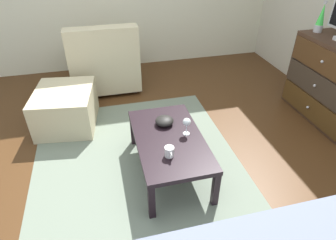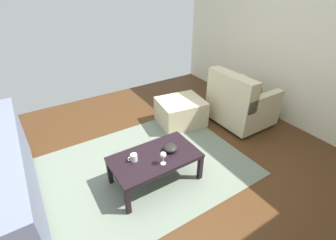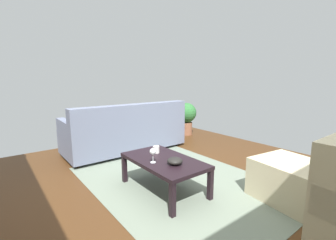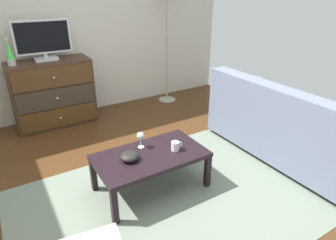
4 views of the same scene
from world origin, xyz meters
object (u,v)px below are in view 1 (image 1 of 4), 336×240
(bowl_decorative, at_px, (164,121))
(lava_lamp, at_px, (321,19))
(ottoman, at_px, (66,108))
(armchair, at_px, (104,62))
(coffee_table, at_px, (169,141))
(dresser, at_px, (334,83))
(mug, at_px, (169,152))
(wine_glass, at_px, (187,123))

(bowl_decorative, bearing_deg, lava_lamp, 108.20)
(ottoman, bearing_deg, armchair, 149.23)
(coffee_table, bearing_deg, dresser, 101.99)
(mug, bearing_deg, armchair, -169.71)
(lava_lamp, distance_m, coffee_table, 2.21)
(lava_lamp, height_order, coffee_table, lava_lamp)
(coffee_table, bearing_deg, ottoman, -137.51)
(lava_lamp, height_order, bowl_decorative, lava_lamp)
(dresser, height_order, bowl_decorative, dresser)
(lava_lamp, bearing_deg, ottoman, -93.36)
(lava_lamp, bearing_deg, coffee_table, -66.63)
(mug, bearing_deg, ottoman, -145.16)
(dresser, height_order, coffee_table, dresser)
(wine_glass, relative_size, armchair, 0.18)
(dresser, bearing_deg, coffee_table, -78.01)
(bowl_decorative, relative_size, armchair, 0.18)
(mug, height_order, ottoman, mug)
(dresser, height_order, lava_lamp, lava_lamp)
(dresser, relative_size, wine_glass, 6.53)
(dresser, height_order, wine_glass, dresser)
(ottoman, bearing_deg, bowl_decorative, 49.16)
(coffee_table, height_order, wine_glass, wine_glass)
(lava_lamp, xyz_separation_m, armchair, (-0.98, -2.35, -0.66))
(lava_lamp, xyz_separation_m, mug, (1.06, -1.98, -0.61))
(dresser, distance_m, coffee_table, 2.01)
(lava_lamp, relative_size, mug, 2.89)
(mug, relative_size, armchair, 0.13)
(bowl_decorative, bearing_deg, wine_glass, 39.02)
(wine_glass, xyz_separation_m, mug, (0.25, -0.21, -0.07))
(coffee_table, xyz_separation_m, bowl_decorative, (-0.20, 0.01, 0.08))
(coffee_table, bearing_deg, mug, -13.80)
(armchair, relative_size, ottoman, 1.27)
(wine_glass, height_order, bowl_decorative, wine_glass)
(ottoman, bearing_deg, mug, 34.84)
(coffee_table, bearing_deg, armchair, -166.69)
(armchair, height_order, ottoman, armchair)
(lava_lamp, bearing_deg, armchair, -112.64)
(bowl_decorative, bearing_deg, coffee_table, -2.13)
(lava_lamp, relative_size, ottoman, 0.47)
(lava_lamp, relative_size, wine_glass, 2.10)
(wine_glass, height_order, mug, wine_glass)
(lava_lamp, distance_m, bowl_decorative, 2.11)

